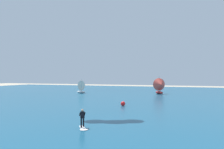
{
  "coord_description": "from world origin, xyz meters",
  "views": [
    {
      "loc": [
        6.85,
        -4.06,
        4.72
      ],
      "look_at": [
        -0.88,
        15.93,
        4.85
      ],
      "focal_mm": 36.55,
      "sensor_mm": 36.0,
      "label": 1
    }
  ],
  "objects_px": {
    "sailboat_outermost": "(160,86)",
    "sailboat_leading": "(80,87)",
    "kitesurfer": "(83,121)",
    "marker_buoy": "(123,104)"
  },
  "relations": [
    {
      "from": "sailboat_leading",
      "to": "marker_buoy",
      "type": "distance_m",
      "value": 28.68
    },
    {
      "from": "sailboat_outermost",
      "to": "marker_buoy",
      "type": "relative_size",
      "value": 6.41
    },
    {
      "from": "marker_buoy",
      "to": "sailboat_leading",
      "type": "bearing_deg",
      "value": 132.4
    },
    {
      "from": "kitesurfer",
      "to": "sailboat_outermost",
      "type": "xyz_separation_m",
      "value": [
        0.21,
        40.47,
        1.48
      ]
    },
    {
      "from": "kitesurfer",
      "to": "sailboat_outermost",
      "type": "distance_m",
      "value": 40.49
    },
    {
      "from": "sailboat_outermost",
      "to": "marker_buoy",
      "type": "height_order",
      "value": "sailboat_outermost"
    },
    {
      "from": "sailboat_outermost",
      "to": "sailboat_leading",
      "type": "xyz_separation_m",
      "value": [
        -20.89,
        -3.96,
        -0.36
      ]
    },
    {
      "from": "sailboat_outermost",
      "to": "sailboat_leading",
      "type": "distance_m",
      "value": 21.27
    },
    {
      "from": "sailboat_outermost",
      "to": "sailboat_leading",
      "type": "relative_size",
      "value": 1.21
    },
    {
      "from": "sailboat_outermost",
      "to": "sailboat_leading",
      "type": "bearing_deg",
      "value": -169.26
    }
  ]
}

